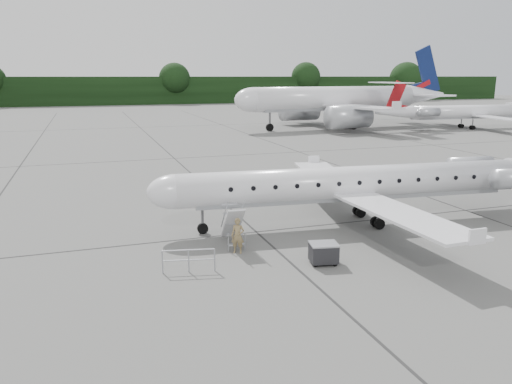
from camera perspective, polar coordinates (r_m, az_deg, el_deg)
name	(u,v)px	position (r m, az deg, el deg)	size (l,w,h in m)	color
ground	(379,239)	(26.57, 13.88, -5.18)	(320.00, 320.00, 0.00)	#5E5D5B
treeline	(134,91)	(151.82, -13.77, 11.18)	(260.00, 4.00, 8.00)	black
main_regional_jet	(356,166)	(28.24, 11.31, 2.88)	(25.53, 18.38, 6.55)	silver
airstair	(233,225)	(24.63, -2.68, -3.75)	(0.85, 2.20, 2.05)	silver
passenger	(238,236)	(23.51, -2.10, -5.02)	(0.62, 0.41, 1.70)	olive
safety_railing	(189,261)	(21.57, -7.70, -7.83)	(2.20, 0.08, 1.00)	#9A9CA2
baggage_cart	(324,253)	(22.48, 7.73, -6.92)	(1.18, 0.95, 1.02)	black
bg_narrowbody	(336,87)	(81.34, 9.08, 11.82)	(36.43, 26.23, 13.08)	silver
bg_regional_right	(474,105)	(86.79, 23.67, 9.09)	(28.27, 20.35, 7.41)	silver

